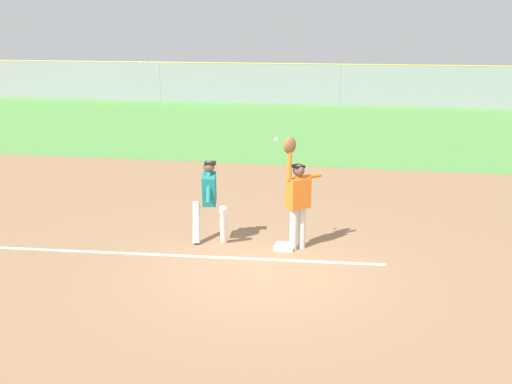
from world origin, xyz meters
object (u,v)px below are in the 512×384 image
object	(u,v)px
parked_car_silver	(422,89)
parked_car_blue	(324,87)
runner	(209,196)
parked_car_red	(235,86)
baseball	(276,140)
fielder	(297,195)
first_base	(285,247)

from	to	relation	value
parked_car_silver	parked_car_blue	bearing A→B (deg)	175.37
runner	parked_car_blue	xyz separation A→B (m)	(0.22, 26.20, -0.32)
runner	parked_car_red	size ratio (longest dim) A/B	0.39
baseball	parked_car_blue	xyz separation A→B (m)	(-1.14, 26.33, -1.54)
fielder	baseball	distance (m)	1.18
parked_car_red	parked_car_silver	distance (m)	11.07
first_base	parked_car_silver	world-z (taller)	parked_car_silver
parked_car_blue	parked_car_red	bearing A→B (deg)	-172.77
parked_car_red	parked_car_blue	bearing A→B (deg)	3.18
parked_car_red	parked_car_silver	world-z (taller)	same
runner	baseball	distance (m)	1.84
parked_car_blue	parked_car_silver	xyz separation A→B (m)	(5.66, -0.39, 0.00)
runner	baseball	size ratio (longest dim) A/B	23.24
first_base	baseball	world-z (taller)	baseball
first_base	fielder	distance (m)	1.11
first_base	runner	size ratio (longest dim) A/B	0.22
baseball	parked_car_red	world-z (taller)	baseball
parked_car_blue	parked_car_silver	bearing A→B (deg)	-1.08
runner	parked_car_blue	bearing A→B (deg)	78.53
baseball	parked_car_blue	size ratio (longest dim) A/B	0.02
fielder	parked_car_silver	distance (m)	26.13
first_base	runner	world-z (taller)	runner
baseball	parked_car_red	bearing A→B (deg)	104.18
fielder	parked_car_red	bearing A→B (deg)	-27.15
fielder	parked_car_blue	size ratio (longest dim) A/B	0.51
first_base	fielder	world-z (taller)	fielder
baseball	parked_car_silver	world-z (taller)	baseball
first_base	runner	xyz separation A→B (m)	(-1.54, 0.02, 0.96)
parked_car_blue	baseball	bearing A→B (deg)	-84.67
parked_car_red	parked_car_silver	bearing A→B (deg)	-1.07
parked_car_blue	parked_car_silver	size ratio (longest dim) A/B	1.01
fielder	baseball	world-z (taller)	fielder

